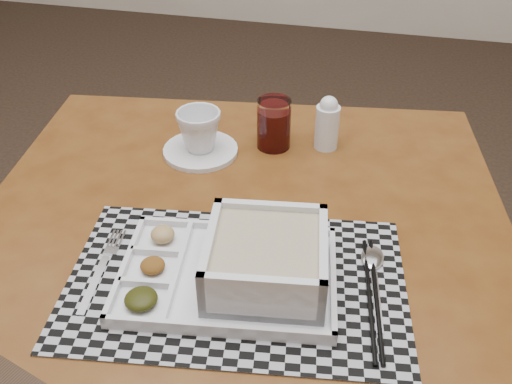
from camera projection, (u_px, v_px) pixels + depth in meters
floor at (75, 304)px, 1.74m from camera, size 5.00×5.00×0.00m
dining_table at (240, 261)px, 0.99m from camera, size 1.03×1.03×0.69m
placemat at (236, 281)px, 0.86m from camera, size 0.54×0.39×0.00m
serving_tray at (252, 266)px, 0.83m from camera, size 0.35×0.26×0.09m
fork at (104, 267)px, 0.88m from camera, size 0.04×0.19×0.00m
spoon at (373, 264)px, 0.88m from camera, size 0.04×0.18×0.01m
chopsticks at (373, 297)px, 0.82m from camera, size 0.05×0.24×0.01m
saucer at (201, 151)px, 1.14m from camera, size 0.15×0.15×0.01m
cup at (199, 131)px, 1.12m from camera, size 0.12×0.12×0.08m
juice_glass at (274, 126)px, 1.14m from camera, size 0.07×0.07×0.10m
creamer_bottle at (327, 123)px, 1.13m from camera, size 0.05×0.05×0.11m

